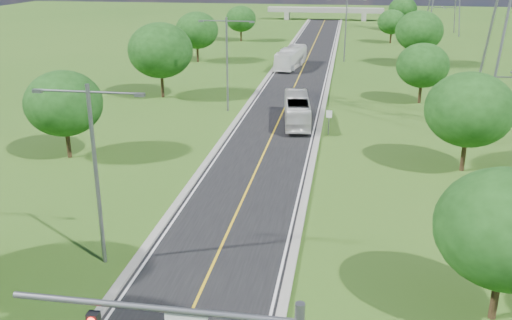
{
  "coord_description": "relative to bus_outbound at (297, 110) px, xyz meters",
  "views": [
    {
      "loc": [
        6.73,
        -14.09,
        15.99
      ],
      "look_at": [
        0.93,
        21.57,
        3.0
      ],
      "focal_mm": 40.0,
      "sensor_mm": 36.0,
      "label": 1
    }
  ],
  "objects": [
    {
      "name": "bus_outbound",
      "position": [
        0.0,
        0.0,
        0.0
      ],
      "size": [
        3.56,
        10.22,
        2.79
      ],
      "primitive_type": "imported",
      "rotation": [
        0.0,
        0.0,
        3.27
      ],
      "color": "silver",
      "rests_on": "road"
    },
    {
      "name": "tree_rf",
      "position": [
        16.11,
        78.82,
        3.19
      ],
      "size": [
        6.3,
        6.3,
        7.33
      ],
      "color": "black",
      "rests_on": "ground"
    },
    {
      "name": "tree_rd",
      "position": [
        15.11,
        34.82,
        3.81
      ],
      "size": [
        7.14,
        7.14,
        8.3
      ],
      "color": "black",
      "rests_on": "ground"
    },
    {
      "name": "streetlight_near_left",
      "position": [
        -7.89,
        -29.18,
        4.49
      ],
      "size": [
        5.9,
        0.25,
        10.0
      ],
      "color": "slate",
      "rests_on": "ground"
    },
    {
      "name": "curb_left",
      "position": [
        -6.14,
        24.82,
        -1.34
      ],
      "size": [
        0.5,
        150.0,
        0.22
      ],
      "primitive_type": "cube",
      "color": "gray",
      "rests_on": "ground"
    },
    {
      "name": "overpass",
      "position": [
        -1.89,
        98.82,
        0.96
      ],
      "size": [
        30.0,
        3.0,
        3.2
      ],
      "color": "gray",
      "rests_on": "ground"
    },
    {
      "name": "tree_le",
      "position": [
        -16.39,
        56.82,
        2.88
      ],
      "size": [
        5.88,
        5.88,
        6.84
      ],
      "color": "black",
      "rests_on": "ground"
    },
    {
      "name": "tree_ra",
      "position": [
        12.11,
        -31.18,
        3.19
      ],
      "size": [
        6.3,
        6.3,
        7.33
      ],
      "color": "black",
      "rests_on": "ground"
    },
    {
      "name": "speed_limit_sign",
      "position": [
        3.31,
        -3.2,
        0.15
      ],
      "size": [
        0.55,
        0.09,
        2.4
      ],
      "color": "slate",
      "rests_on": "ground"
    },
    {
      "name": "tree_rb",
      "position": [
        14.11,
        -11.18,
        3.5
      ],
      "size": [
        6.72,
        6.72,
        7.82
      ],
      "color": "black",
      "rests_on": "ground"
    },
    {
      "name": "tree_re",
      "position": [
        12.61,
        58.82,
        2.57
      ],
      "size": [
        5.46,
        5.46,
        6.35
      ],
      "color": "black",
      "rests_on": "ground"
    },
    {
      "name": "bus_inbound",
      "position": [
        -3.72,
        30.04,
        0.11
      ],
      "size": [
        3.96,
        11.06,
        3.01
      ],
      "primitive_type": "imported",
      "rotation": [
        0.0,
        0.0,
        -0.13
      ],
      "color": "white",
      "rests_on": "road"
    },
    {
      "name": "streetlight_mid_left",
      "position": [
        -7.89,
        3.82,
        4.49
      ],
      "size": [
        5.9,
        0.25,
        10.0
      ],
      "color": "slate",
      "rests_on": "ground"
    },
    {
      "name": "tree_rc",
      "position": [
        13.11,
        10.82,
        2.88
      ],
      "size": [
        5.88,
        5.88,
        6.84
      ],
      "color": "black",
      "rests_on": "ground"
    },
    {
      "name": "road",
      "position": [
        -1.89,
        24.82,
        -1.42
      ],
      "size": [
        8.0,
        150.0,
        0.06
      ],
      "primitive_type": "cube",
      "color": "black",
      "rests_on": "ground"
    },
    {
      "name": "tree_ld",
      "position": [
        -18.89,
        32.82,
        3.5
      ],
      "size": [
        6.72,
        6.72,
        7.82
      ],
      "color": "black",
      "rests_on": "ground"
    },
    {
      "name": "tree_lc",
      "position": [
        -16.89,
        8.82,
        4.12
      ],
      "size": [
        7.56,
        7.56,
        8.79
      ],
      "color": "black",
      "rests_on": "ground"
    },
    {
      "name": "ground",
      "position": [
        -1.89,
        18.82,
        -1.45
      ],
      "size": [
        260.0,
        260.0,
        0.0
      ],
      "primitive_type": "plane",
      "color": "#2D5818",
      "rests_on": "ground"
    },
    {
      "name": "tree_lb",
      "position": [
        -17.89,
        -13.18,
        3.19
      ],
      "size": [
        6.3,
        6.3,
        7.33
      ],
      "color": "black",
      "rests_on": "ground"
    },
    {
      "name": "streetlight_far_right",
      "position": [
        4.11,
        36.82,
        4.49
      ],
      "size": [
        5.9,
        0.25,
        10.0
      ],
      "color": "slate",
      "rests_on": "ground"
    },
    {
      "name": "curb_right",
      "position": [
        2.36,
        24.82,
        -1.34
      ],
      "size": [
        0.5,
        150.0,
        0.22
      ],
      "primitive_type": "cube",
      "color": "gray",
      "rests_on": "ground"
    }
  ]
}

